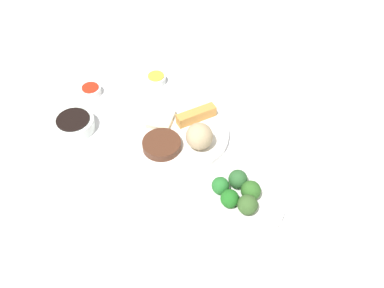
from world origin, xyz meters
name	(u,v)px	position (x,y,z in m)	size (l,w,h in m)	color
tabletop	(163,135)	(0.00, 0.00, 0.01)	(2.20, 2.20, 0.02)	white
main_plate	(180,135)	(0.00, -0.05, 0.03)	(0.27, 0.27, 0.02)	white
rice_scoop	(199,136)	(-0.03, -0.11, 0.07)	(0.07, 0.07, 0.07)	tan
spring_roll	(196,115)	(0.06, -0.08, 0.05)	(0.11, 0.03, 0.03)	gold
crab_rangoon_wonton	(161,119)	(0.03, 0.01, 0.04)	(0.08, 0.06, 0.01)	beige
stir_fry_heap	(162,145)	(-0.07, -0.02, 0.05)	(0.10, 0.10, 0.02)	#512C1C
broccoli_plate	(238,202)	(-0.17, -0.25, 0.03)	(0.22, 0.22, 0.01)	white
broccoli_floret_0	(230,198)	(-0.19, -0.23, 0.06)	(0.04, 0.04, 0.04)	#206C20
broccoli_floret_1	(238,179)	(-0.13, -0.24, 0.06)	(0.05, 0.05, 0.05)	#2D612F
broccoli_floret_2	(251,190)	(-0.15, -0.27, 0.06)	(0.05, 0.05, 0.05)	#326725
broccoli_floret_3	(248,205)	(-0.19, -0.27, 0.06)	(0.05, 0.05, 0.05)	#3A5F2A
broccoli_floret_4	(220,186)	(-0.16, -0.20, 0.06)	(0.04, 0.04, 0.04)	#27732D
soy_sauce_bowl	(74,124)	(-0.06, 0.24, 0.04)	(0.11, 0.11, 0.03)	white
soy_sauce_bowl_liquid	(73,119)	(-0.06, 0.24, 0.06)	(0.09, 0.09, 0.00)	black
sauce_ramekin_hot_mustard	(156,79)	(0.20, 0.09, 0.03)	(0.06, 0.06, 0.02)	white
sauce_ramekin_hot_mustard_liquid	(156,76)	(0.20, 0.09, 0.04)	(0.05, 0.05, 0.00)	yellow
sauce_ramekin_sweet_and_sour	(91,91)	(0.09, 0.26, 0.03)	(0.06, 0.06, 0.02)	white
sauce_ramekin_sweet_and_sour_liquid	(90,88)	(0.09, 0.26, 0.04)	(0.05, 0.05, 0.00)	red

